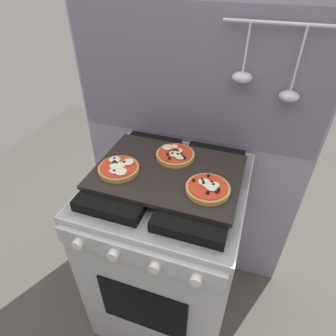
% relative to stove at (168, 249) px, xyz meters
% --- Properties ---
extents(ground_plane, '(4.00, 4.00, 0.00)m').
position_rel_stove_xyz_m(ground_plane, '(0.00, 0.00, -0.45)').
color(ground_plane, '#4C4742').
extents(kitchen_backsplash, '(1.10, 0.09, 1.55)m').
position_rel_stove_xyz_m(kitchen_backsplash, '(0.00, 0.34, 0.34)').
color(kitchen_backsplash, gray).
rests_on(kitchen_backsplash, ground_plane).
extents(stove, '(0.60, 0.64, 0.90)m').
position_rel_stove_xyz_m(stove, '(0.00, 0.00, 0.00)').
color(stove, '#B7BABF').
rests_on(stove, ground_plane).
extents(baking_tray, '(0.54, 0.38, 0.02)m').
position_rel_stove_xyz_m(baking_tray, '(0.00, 0.00, 0.46)').
color(baking_tray, black).
rests_on(baking_tray, stove).
extents(pizza_left, '(0.15, 0.15, 0.03)m').
position_rel_stove_xyz_m(pizza_left, '(-0.17, -0.06, 0.48)').
color(pizza_left, '#C18947').
rests_on(pizza_left, baking_tray).
extents(pizza_right, '(0.15, 0.15, 0.03)m').
position_rel_stove_xyz_m(pizza_right, '(0.17, -0.06, 0.48)').
color(pizza_right, tan).
rests_on(pizza_right, baking_tray).
extents(pizza_center, '(0.15, 0.15, 0.03)m').
position_rel_stove_xyz_m(pizza_center, '(0.00, 0.09, 0.48)').
color(pizza_center, tan).
rests_on(pizza_center, baking_tray).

